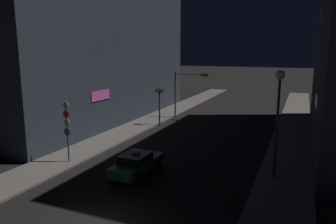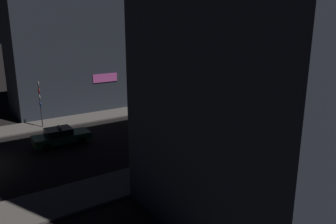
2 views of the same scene
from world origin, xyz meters
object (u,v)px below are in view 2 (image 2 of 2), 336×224
object	(u,v)px
taxi	(61,136)
street_lamp_near_block	(139,101)
traffic_light_overhead	(205,74)
sign_pole_left	(40,101)
traffic_light_left_kerb	(165,86)

from	to	relation	value
taxi	street_lamp_near_block	distance (m)	9.58
traffic_light_overhead	sign_pole_left	distance (m)	17.81
traffic_light_left_kerb	street_lamp_near_block	bearing A→B (deg)	-39.50
sign_pole_left	taxi	bearing A→B (deg)	0.79
taxi	traffic_light_left_kerb	size ratio (longest dim) A/B	1.12
traffic_light_left_kerb	street_lamp_near_block	world-z (taller)	street_lamp_near_block
taxi	traffic_light_overhead	size ratio (longest dim) A/B	0.83
taxi	sign_pole_left	size ratio (longest dim) A/B	1.04
taxi	traffic_light_left_kerb	bearing A→B (deg)	108.38
taxi	street_lamp_near_block	bearing A→B (deg)	17.97
traffic_light_overhead	street_lamp_near_block	xyz separation A→B (m)	(11.06, -14.84, 0.97)
traffic_light_overhead	traffic_light_left_kerb	size ratio (longest dim) A/B	1.36
street_lamp_near_block	traffic_light_overhead	bearing A→B (deg)	126.70
traffic_light_left_kerb	sign_pole_left	xyz separation A→B (m)	(-1.08, -13.08, -0.17)
traffic_light_overhead	sign_pole_left	size ratio (longest dim) A/B	1.26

